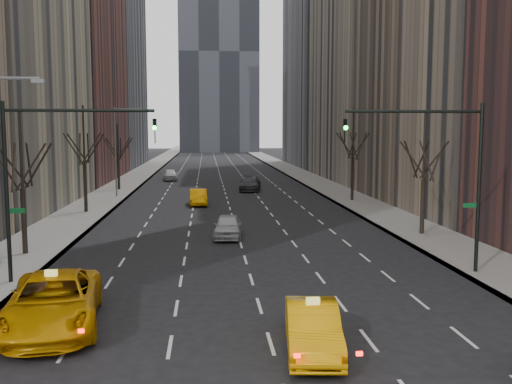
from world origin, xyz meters
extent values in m
cube|color=slate|center=(-12.25, 70.00, 0.07)|extent=(4.50, 320.00, 0.15)
cube|color=slate|center=(12.25, 70.00, 0.07)|extent=(4.50, 320.00, 0.15)
cube|color=brown|center=(-21.50, 66.00, 22.00)|extent=(14.00, 28.00, 44.00)
cube|color=slate|center=(-21.50, 96.00, 30.00)|extent=(14.00, 30.00, 60.00)
cube|color=slate|center=(21.50, 95.00, 29.00)|extent=(14.00, 30.00, 58.00)
cylinder|color=black|center=(-12.00, 18.00, 1.93)|extent=(0.28, 0.28, 3.57)
cylinder|color=black|center=(-12.00, 18.00, 5.84)|extent=(0.16, 0.16, 4.25)
cylinder|color=black|center=(-11.85, 18.85, 4.95)|extent=(0.42, 1.80, 2.52)
cylinder|color=black|center=(-11.19, 18.29, 4.95)|extent=(1.74, 0.72, 2.52)
cylinder|color=black|center=(-11.34, 17.45, 4.95)|extent=(1.46, 1.25, 2.52)
cylinder|color=black|center=(-12.15, 17.15, 4.95)|extent=(0.42, 1.80, 2.52)
cylinder|color=black|center=(-12.81, 17.71, 4.95)|extent=(1.74, 0.72, 2.52)
cylinder|color=black|center=(-12.66, 18.55, 4.95)|extent=(1.46, 1.25, 2.52)
cylinder|color=black|center=(-12.00, 34.00, 2.15)|extent=(0.28, 0.28, 3.99)
cylinder|color=black|center=(-12.00, 34.00, 6.52)|extent=(0.16, 0.16, 4.75)
cylinder|color=black|center=(-11.85, 34.85, 5.37)|extent=(0.42, 1.80, 2.52)
cylinder|color=black|center=(-11.19, 34.29, 5.37)|extent=(1.74, 0.72, 2.52)
cylinder|color=black|center=(-11.34, 33.45, 5.37)|extent=(1.46, 1.25, 2.52)
cylinder|color=black|center=(-12.15, 33.15, 5.37)|extent=(0.42, 1.80, 2.52)
cylinder|color=black|center=(-12.81, 33.71, 5.37)|extent=(1.74, 0.72, 2.52)
cylinder|color=black|center=(-12.66, 34.55, 5.37)|extent=(1.46, 1.25, 2.52)
cylinder|color=black|center=(-12.00, 52.00, 1.83)|extent=(0.28, 0.28, 3.36)
cylinder|color=black|center=(-12.00, 52.00, 5.51)|extent=(0.16, 0.16, 4.00)
cylinder|color=black|center=(-11.85, 52.85, 4.74)|extent=(0.42, 1.80, 2.52)
cylinder|color=black|center=(-11.19, 52.29, 4.74)|extent=(1.74, 0.72, 2.52)
cylinder|color=black|center=(-11.34, 51.45, 4.74)|extent=(1.46, 1.25, 2.52)
cylinder|color=black|center=(-12.15, 51.15, 4.74)|extent=(0.42, 1.80, 2.52)
cylinder|color=black|center=(-12.81, 51.71, 4.74)|extent=(1.74, 0.72, 2.52)
cylinder|color=black|center=(-12.66, 52.55, 4.74)|extent=(1.46, 1.25, 2.52)
cylinder|color=black|center=(12.00, 22.00, 1.93)|extent=(0.28, 0.28, 3.57)
cylinder|color=black|center=(12.00, 22.00, 5.84)|extent=(0.16, 0.16, 4.25)
cylinder|color=black|center=(12.15, 22.85, 4.95)|extent=(0.42, 1.80, 2.52)
cylinder|color=black|center=(12.81, 22.29, 4.95)|extent=(1.74, 0.72, 2.52)
cylinder|color=black|center=(12.66, 21.45, 4.95)|extent=(1.46, 1.25, 2.52)
cylinder|color=black|center=(11.85, 21.15, 4.95)|extent=(0.42, 1.80, 2.52)
cylinder|color=black|center=(11.19, 21.71, 4.95)|extent=(1.74, 0.72, 2.52)
cylinder|color=black|center=(11.34, 22.55, 4.95)|extent=(1.46, 1.25, 2.52)
cylinder|color=black|center=(12.00, 40.00, 2.15)|extent=(0.28, 0.28, 3.99)
cylinder|color=black|center=(12.00, 40.00, 6.52)|extent=(0.16, 0.16, 4.75)
cylinder|color=black|center=(12.15, 40.85, 5.37)|extent=(0.42, 1.80, 2.52)
cylinder|color=black|center=(12.81, 40.29, 5.37)|extent=(1.74, 0.72, 2.52)
cylinder|color=black|center=(12.66, 39.45, 5.37)|extent=(1.46, 1.25, 2.52)
cylinder|color=black|center=(11.85, 39.15, 5.37)|extent=(0.42, 1.80, 2.52)
cylinder|color=black|center=(11.19, 39.71, 5.37)|extent=(1.74, 0.72, 2.52)
cylinder|color=black|center=(11.34, 40.55, 5.37)|extent=(1.46, 1.25, 2.52)
cylinder|color=black|center=(-10.80, 12.00, 4.15)|extent=(0.18, 0.18, 8.00)
cylinder|color=black|center=(-7.55, 12.00, 7.75)|extent=(6.50, 0.14, 0.14)
imported|color=black|center=(-4.30, 12.00, 6.85)|extent=(0.18, 0.22, 1.10)
sphere|color=#0CFF33|center=(-4.30, 11.82, 7.00)|extent=(0.20, 0.20, 0.20)
cube|color=#0C5926|center=(-10.40, 12.00, 3.35)|extent=(0.70, 0.04, 0.22)
cylinder|color=black|center=(10.80, 12.00, 4.15)|extent=(0.18, 0.18, 8.00)
cylinder|color=black|center=(7.55, 12.00, 7.75)|extent=(6.50, 0.14, 0.14)
imported|color=black|center=(4.30, 12.00, 6.85)|extent=(0.18, 0.22, 1.10)
sphere|color=#0CFF33|center=(4.30, 11.82, 7.00)|extent=(0.20, 0.20, 0.20)
cube|color=#0C5926|center=(10.40, 12.00, 3.35)|extent=(0.70, 0.04, 0.22)
cylinder|color=slate|center=(-9.90, 10.00, 8.95)|extent=(2.60, 0.14, 0.14)
cube|color=slate|center=(-8.70, 10.00, 8.85)|extent=(0.50, 0.22, 0.15)
cylinder|color=slate|center=(-11.20, 45.00, 4.65)|extent=(0.16, 0.16, 9.00)
cylinder|color=slate|center=(-9.90, 45.00, 8.95)|extent=(2.60, 0.14, 0.14)
cube|color=slate|center=(-8.70, 45.00, 8.85)|extent=(0.50, 0.22, 0.15)
imported|color=#D69104|center=(-7.41, 6.12, 0.93)|extent=(3.96, 7.02, 1.85)
imported|color=orange|center=(1.23, 3.23, 0.76)|extent=(2.08, 4.74, 1.52)
imported|color=#ACAEB4|center=(-0.69, 22.41, 0.74)|extent=(2.12, 4.48, 1.48)
imported|color=#F09905|center=(-2.79, 38.60, 0.73)|extent=(1.66, 4.45, 1.45)
imported|color=#313136|center=(2.91, 50.49, 0.81)|extent=(3.00, 5.81, 1.61)
imported|color=silver|center=(-6.97, 64.62, 0.78)|extent=(2.24, 4.70, 1.55)
camera|label=1|loc=(-2.02, -13.75, 6.92)|focal=40.00mm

